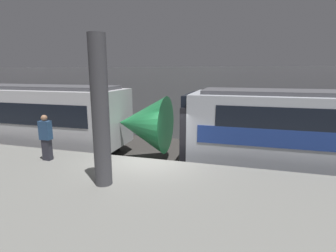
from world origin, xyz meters
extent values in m
plane|color=#33302D|center=(0.00, 0.00, 0.00)|extent=(120.00, 120.00, 0.00)
cube|color=slate|center=(0.00, -2.70, 0.50)|extent=(40.00, 5.41, 1.00)
cube|color=gray|center=(0.00, 6.74, 2.14)|extent=(50.00, 0.15, 4.27)
cylinder|color=#47474C|center=(-0.44, -2.34, 2.96)|extent=(0.45, 0.45, 3.92)
cone|color=#238447|center=(-1.12, 2.26, 1.75)|extent=(2.20, 2.47, 2.47)
sphere|color=#F2EFCC|center=(-0.17, 2.26, 1.35)|extent=(0.20, 0.20, 0.20)
cube|color=black|center=(1.04, 2.26, 1.67)|extent=(0.25, 2.93, 2.08)
cube|color=black|center=(1.04, 2.26, 2.71)|extent=(0.25, 2.63, 0.83)
sphere|color=#EA4C42|center=(0.88, 1.59, 1.30)|extent=(0.18, 0.18, 0.18)
sphere|color=#EA4C42|center=(0.88, 2.94, 1.30)|extent=(0.18, 0.18, 0.18)
cube|color=#2D2D38|center=(-3.29, -1.11, 1.37)|extent=(0.28, 0.20, 0.73)
cube|color=navy|center=(-3.29, -1.11, 2.05)|extent=(0.38, 0.24, 0.64)
sphere|color=#9E7051|center=(-3.29, -1.11, 2.47)|extent=(0.21, 0.21, 0.21)
camera|label=1|loc=(3.06, -8.25, 4.00)|focal=28.00mm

